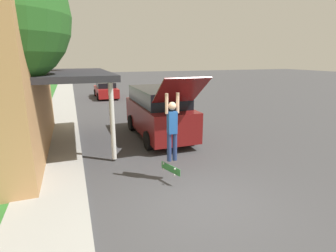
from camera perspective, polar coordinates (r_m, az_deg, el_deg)
ground_plane at (r=6.91m, az=7.43°, el=-15.83°), size 120.00×120.00×0.00m
sidewalk at (r=11.78m, az=-22.95°, el=-3.49°), size 1.80×80.00×0.10m
suv_parked at (r=11.69m, az=-2.13°, el=3.14°), size 2.06×5.65×2.89m
car_down_street at (r=24.14m, az=-13.37°, el=7.60°), size 1.84×4.31×1.37m
skateboarder at (r=7.27m, az=0.90°, el=-0.16°), size 0.41×0.22×1.94m
skateboard at (r=7.56m, az=0.52°, el=-9.28°), size 0.30×0.76×0.24m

